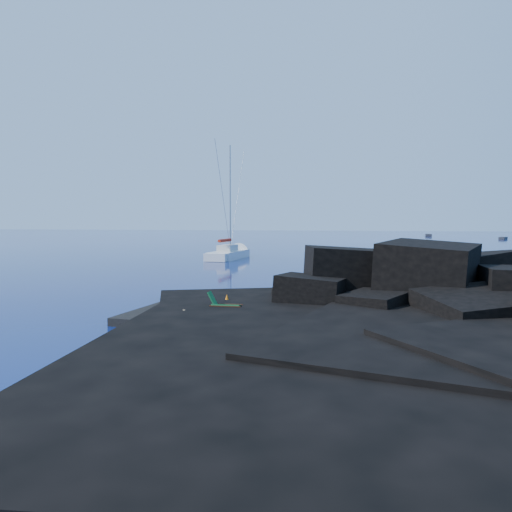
{
  "coord_description": "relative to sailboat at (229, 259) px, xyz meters",
  "views": [
    {
      "loc": [
        10.43,
        -20.97,
        4.45
      ],
      "look_at": [
        3.22,
        12.59,
        2.0
      ],
      "focal_mm": 35.0,
      "sensor_mm": 36.0,
      "label": 1
    }
  ],
  "objects": [
    {
      "name": "sailboat",
      "position": [
        0.0,
        0.0,
        0.0
      ],
      "size": [
        3.39,
        12.78,
        13.26
      ],
      "primitive_type": null,
      "rotation": [
        0.0,
        0.0,
        -0.06
      ],
      "color": "white",
      "rests_on": "ground"
    },
    {
      "name": "distant_boat_a",
      "position": [
        33.28,
        91.61,
        0.0
      ],
      "size": [
        1.85,
        5.09,
        0.67
      ],
      "primitive_type": "cube",
      "rotation": [
        0.0,
        0.0,
        -0.06
      ],
      "color": "#2A292F",
      "rests_on": "ground"
    },
    {
      "name": "beach",
      "position": [
        9.34,
        -34.53,
        0.0
      ],
      "size": [
        9.08,
        6.86,
        0.7
      ],
      "primitive_type": "cube",
      "rotation": [
        0.0,
        0.0,
        -0.1
      ],
      "color": "black",
      "rests_on": "ground"
    },
    {
      "name": "headland",
      "position": [
        17.84,
        -32.03,
        0.0
      ],
      "size": [
        24.0,
        24.0,
        3.6
      ],
      "primitive_type": null,
      "color": "black",
      "rests_on": "ground"
    },
    {
      "name": "deck_chair",
      "position": [
        9.32,
        -34.67,
        0.85
      ],
      "size": [
        1.48,
        0.71,
        1.0
      ],
      "primitive_type": null,
      "rotation": [
        0.0,
        0.0,
        0.05
      ],
      "color": "#156230",
      "rests_on": "beach"
    },
    {
      "name": "surf_foam",
      "position": [
        9.84,
        -30.03,
        0.0
      ],
      "size": [
        10.0,
        8.0,
        0.06
      ],
      "primitive_type": null,
      "color": "white",
      "rests_on": "ground"
    },
    {
      "name": "sunbather",
      "position": [
        7.34,
        -36.06,
        0.53
      ],
      "size": [
        1.67,
        0.48,
        0.26
      ],
      "primitive_type": null,
      "rotation": [
        0.0,
        0.0,
        0.0
      ],
      "color": "tan",
      "rests_on": "towel"
    },
    {
      "name": "towel",
      "position": [
        7.34,
        -36.06,
        0.37
      ],
      "size": [
        1.76,
        0.83,
        0.05
      ],
      "primitive_type": "cube",
      "rotation": [
        0.0,
        0.0,
        0.0
      ],
      "color": "silver",
      "rests_on": "beach"
    },
    {
      "name": "ground",
      "position": [
        4.84,
        -35.03,
        0.0
      ],
      "size": [
        400.0,
        400.0,
        0.0
      ],
      "primitive_type": "plane",
      "color": "#030331",
      "rests_on": "ground"
    },
    {
      "name": "marker_cone",
      "position": [
        8.86,
        -32.92,
        0.62
      ],
      "size": [
        0.45,
        0.45,
        0.55
      ],
      "primitive_type": "cone",
      "rotation": [
        0.0,
        0.0,
        -0.32
      ],
      "color": "orange",
      "rests_on": "beach"
    },
    {
      "name": "distant_boat_b",
      "position": [
        47.84,
        72.18,
        0.0
      ],
      "size": [
        2.88,
        4.34,
        0.56
      ],
      "primitive_type": "cube",
      "rotation": [
        0.0,
        0.0,
        -0.42
      ],
      "color": "#242328",
      "rests_on": "ground"
    }
  ]
}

